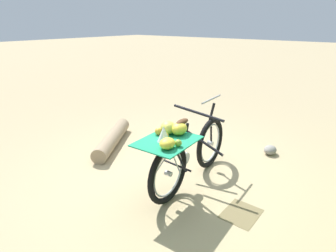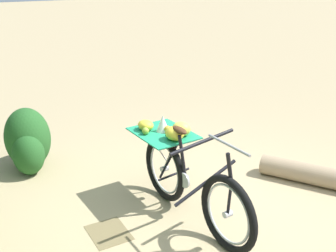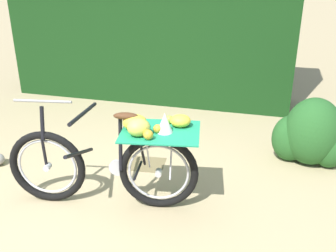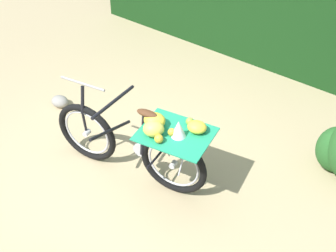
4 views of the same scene
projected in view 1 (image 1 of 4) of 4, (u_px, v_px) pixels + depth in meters
name	position (u px, v px, depth m)	size (l,w,h in m)	color
ground_plane	(181.00, 178.00, 3.84)	(60.00, 60.00, 0.00)	tan
bicycle	(187.00, 151.00, 3.52)	(1.79, 0.71, 1.03)	black
fallen_log	(112.00, 139.00, 4.83)	(0.24, 0.24, 1.43)	#9E8466
path_stone	(270.00, 150.00, 4.52)	(0.23, 0.19, 0.14)	gray
leaf_litter_patch	(241.00, 214.00, 3.13)	(0.44, 0.36, 0.01)	olive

